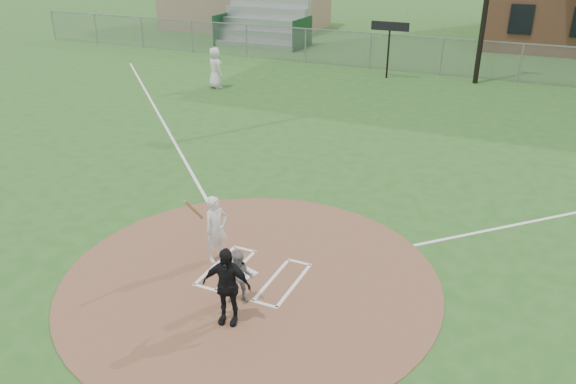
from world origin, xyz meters
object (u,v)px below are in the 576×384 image
at_px(home_plate, 243,274).
at_px(batter_at_plate, 216,229).
at_px(umpire, 227,286).
at_px(ondeck_player, 215,68).
at_px(catcher, 240,278).

distance_m(home_plate, batter_at_plate, 1.21).
bearing_deg(umpire, batter_at_plate, 113.17).
bearing_deg(ondeck_player, home_plate, 153.98).
bearing_deg(umpire, ondeck_player, 109.02).
bearing_deg(batter_at_plate, umpire, -53.90).
height_order(catcher, batter_at_plate, batter_at_plate).
relative_size(home_plate, ondeck_player, 0.25).
height_order(catcher, ondeck_player, ondeck_player).
relative_size(home_plate, batter_at_plate, 0.28).
height_order(catcher, umpire, umpire).
bearing_deg(home_plate, umpire, -71.16).
xyz_separation_m(umpire, ondeck_player, (-10.04, 16.09, 0.15)).
xyz_separation_m(umpire, batter_at_plate, (-1.39, 1.91, -0.01)).
bearing_deg(umpire, catcher, 84.29).
relative_size(home_plate, umpire, 0.30).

